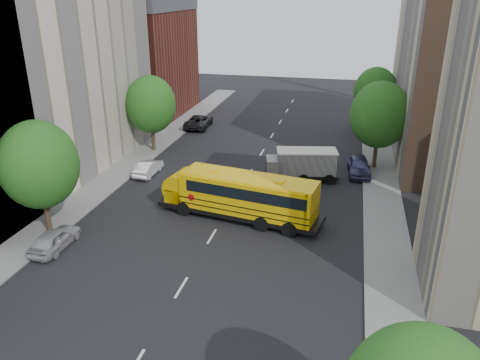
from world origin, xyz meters
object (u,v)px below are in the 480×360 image
(parked_car_2, at_px, (199,121))
(parked_car_5, at_px, (359,122))
(safari_truck, at_px, (301,164))
(parked_car_0, at_px, (55,239))
(parked_car_4, at_px, (359,166))
(school_bus, at_px, (238,194))
(street_tree_5, at_px, (375,92))
(street_tree_1, at_px, (39,165))
(parked_car_1, at_px, (148,168))
(street_tree_2, at_px, (151,104))
(street_tree_4, at_px, (380,115))

(parked_car_2, height_order, parked_car_5, parked_car_2)
(safari_truck, height_order, parked_car_2, safari_truck)
(parked_car_0, relative_size, parked_car_4, 0.87)
(school_bus, relative_size, parked_car_2, 2.24)
(street_tree_5, distance_m, parked_car_0, 37.97)
(street_tree_1, distance_m, parked_car_5, 37.89)
(school_bus, bearing_deg, parked_car_0, -136.41)
(street_tree_1, relative_size, parked_car_1, 2.01)
(parked_car_1, bearing_deg, street_tree_5, -136.99)
(street_tree_2, bearing_deg, street_tree_4, 0.00)
(street_tree_4, xyz_separation_m, street_tree_5, (-0.00, 12.00, -0.37))
(street_tree_5, bearing_deg, safari_truck, -111.00)
(parked_car_0, height_order, parked_car_1, parked_car_0)
(parked_car_5, bearing_deg, parked_car_2, -171.32)
(parked_car_4, bearing_deg, street_tree_1, -147.27)
(street_tree_2, relative_size, parked_car_0, 1.89)
(street_tree_4, distance_m, parked_car_5, 14.27)
(parked_car_4, bearing_deg, parked_car_0, -141.88)
(street_tree_4, height_order, parked_car_5, street_tree_4)
(street_tree_1, xyz_separation_m, parked_car_4, (20.60, 16.03, -4.15))
(street_tree_1, relative_size, parked_car_5, 1.81)
(parked_car_0, distance_m, parked_car_2, 29.13)
(street_tree_5, relative_size, school_bus, 0.60)
(parked_car_0, xyz_separation_m, parked_car_4, (18.94, 17.84, 0.10))
(parked_car_1, bearing_deg, parked_car_0, 87.78)
(parked_car_0, relative_size, parked_car_1, 1.04)
(parked_car_0, bearing_deg, safari_truck, -132.47)
(street_tree_1, height_order, parked_car_5, street_tree_1)
(safari_truck, bearing_deg, street_tree_5, 57.23)
(school_bus, xyz_separation_m, safari_truck, (3.62, 8.34, -0.46))
(parked_car_5, bearing_deg, parked_car_1, -136.69)
(parked_car_0, distance_m, parked_car_4, 26.02)
(parked_car_2, bearing_deg, street_tree_1, 83.07)
(parked_car_4, bearing_deg, street_tree_2, 169.38)
(safari_truck, distance_m, parked_car_5, 18.67)
(street_tree_4, bearing_deg, safari_truck, -144.70)
(parked_car_0, bearing_deg, parked_car_2, -90.41)
(street_tree_1, xyz_separation_m, parked_car_0, (1.66, -1.81, -4.26))
(parked_car_1, distance_m, parked_car_4, 18.93)
(street_tree_1, xyz_separation_m, school_bus, (12.06, 5.18, -3.04))
(safari_truck, height_order, parked_car_5, safari_truck)
(street_tree_4, bearing_deg, parked_car_0, -135.76)
(parked_car_4, bearing_deg, street_tree_5, 79.13)
(safari_truck, bearing_deg, parked_car_1, 176.33)
(safari_truck, bearing_deg, parked_car_5, 62.92)
(street_tree_5, height_order, parked_car_1, street_tree_5)
(street_tree_4, xyz_separation_m, safari_truck, (-6.33, -4.48, -3.63))
(street_tree_1, height_order, street_tree_2, street_tree_1)
(street_tree_5, relative_size, parked_car_1, 1.91)
(street_tree_4, relative_size, street_tree_5, 1.08)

